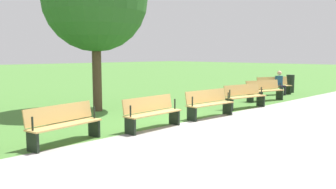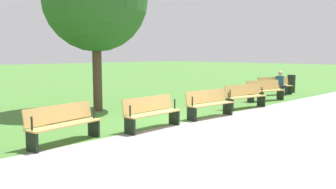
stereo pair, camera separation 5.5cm
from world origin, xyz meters
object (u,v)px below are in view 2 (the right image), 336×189
at_px(bench_3, 209,103).
at_px(bench_2, 245,96).
at_px(person_seated, 281,82).
at_px(trash_bin, 291,84).
at_px(bench_0, 275,85).
at_px(bench_5, 63,123).
at_px(bench_4, 152,112).
at_px(bench_1, 265,90).

bearing_deg(bench_3, bench_2, -170.28).
distance_m(person_seated, trash_bin, 1.38).
relative_size(bench_0, bench_5, 0.99).
distance_m(bench_0, trash_bin, 1.56).
height_order(bench_0, trash_bin, trash_bin).
bearing_deg(bench_5, bench_4, 163.78).
height_order(bench_2, bench_3, same).
xyz_separation_m(bench_1, person_seated, (-2.54, -0.59, 0.16)).
relative_size(bench_3, bench_4, 1.00).
relative_size(bench_1, bench_5, 1.00).
bearing_deg(bench_0, bench_2, 38.93).
distance_m(bench_1, bench_5, 9.86).
bearing_deg(bench_5, trash_bin, 175.54).
distance_m(bench_1, bench_3, 4.96).
bearing_deg(bench_0, bench_5, 29.23).
bearing_deg(bench_1, bench_0, -144.34).
bearing_deg(bench_5, bench_3, 167.01).
bearing_deg(bench_2, person_seated, -157.25).
relative_size(bench_1, bench_4, 1.02).
bearing_deg(bench_0, trash_bin, -161.18).
relative_size(bench_5, person_seated, 1.57).
distance_m(bench_3, trash_bin, 8.93).
relative_size(bench_0, bench_1, 0.99).
xyz_separation_m(bench_3, bench_4, (2.49, 0.00, 0.00)).
relative_size(bench_1, trash_bin, 2.01).
relative_size(bench_2, bench_3, 1.02).
bearing_deg(bench_1, trash_bin, -153.30).
distance_m(bench_2, bench_5, 7.43).
bearing_deg(bench_2, bench_1, -157.31).
xyz_separation_m(bench_1, bench_3, (4.89, 0.84, 0.00)).
height_order(bench_4, person_seated, person_seated).
xyz_separation_m(bench_2, trash_bin, (-6.32, -1.27, -0.00)).
height_order(bench_1, bench_4, same).
xyz_separation_m(bench_4, person_seated, (-9.92, -1.42, 0.16)).
relative_size(bench_4, trash_bin, 1.97).
height_order(bench_0, bench_1, same).
xyz_separation_m(bench_0, bench_4, (9.72, 1.66, 0.00)).
height_order(bench_4, trash_bin, trash_bin).
bearing_deg(trash_bin, bench_2, 11.40).
xyz_separation_m(bench_1, trash_bin, (-3.90, -0.72, -0.00)).
xyz_separation_m(bench_2, person_seated, (-4.96, -1.14, 0.16)).
distance_m(bench_0, bench_1, 2.48).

